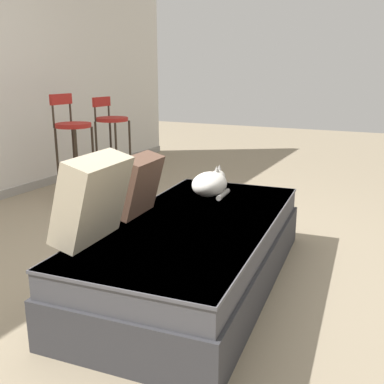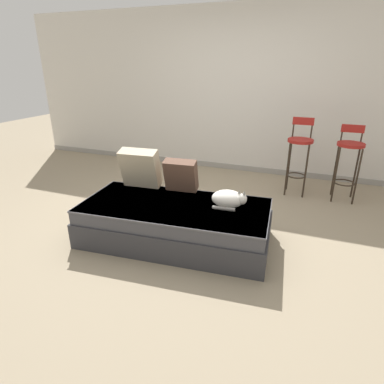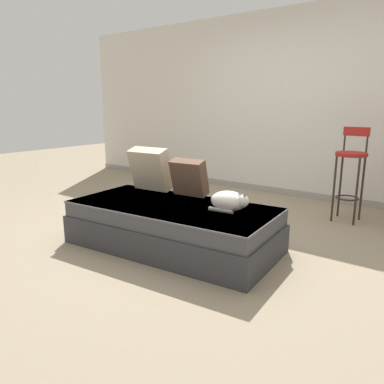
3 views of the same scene
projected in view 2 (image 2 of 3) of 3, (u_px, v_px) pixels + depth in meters
name	position (u px, v px, depth m)	size (l,w,h in m)	color
ground_plane	(189.00, 223.00, 3.75)	(16.00, 16.00, 0.00)	gray
wall_back_panel	(239.00, 92.00, 5.21)	(8.00, 0.10, 2.60)	silver
wall_baseboard_trim	(235.00, 167.00, 5.64)	(8.00, 0.02, 0.09)	gray
couch	(175.00, 222.00, 3.33)	(1.99, 1.08, 0.41)	#353539
throw_pillow_corner	(141.00, 168.00, 3.62)	(0.45, 0.30, 0.46)	beige
throw_pillow_middle	(181.00, 175.00, 3.52)	(0.37, 0.25, 0.38)	brown
cat	(229.00, 199.00, 3.17)	(0.36, 0.27, 0.20)	white
bar_stool_near_window	(299.00, 149.00, 4.40)	(0.34, 0.34, 1.06)	#2D2319
bar_stool_by_doorway	(349.00, 155.00, 4.20)	(0.34, 0.34, 1.00)	#2D2319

